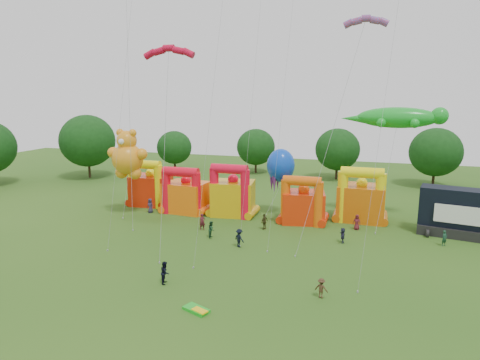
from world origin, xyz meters
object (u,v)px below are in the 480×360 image
(stage_trailer, at_px, (461,213))
(teddy_bear_kite, at_px, (127,159))
(bouncy_castle_2, at_px, (232,195))
(spectator_0, at_px, (150,206))
(octopus_kite, at_px, (278,177))
(bouncy_castle_0, at_px, (150,188))
(gecko_kite, at_px, (390,157))
(spectator_4, at_px, (264,222))

(stage_trailer, distance_m, teddy_bear_kite, 40.92)
(bouncy_castle_2, relative_size, spectator_0, 3.59)
(stage_trailer, height_order, octopus_kite, octopus_kite)
(bouncy_castle_0, bearing_deg, octopus_kite, 1.04)
(bouncy_castle_0, relative_size, stage_trailer, 0.74)
(bouncy_castle_0, distance_m, spectator_0, 4.54)
(teddy_bear_kite, relative_size, gecko_kite, 0.80)
(spectator_4, bearing_deg, octopus_kite, -154.97)
(spectator_0, xyz_separation_m, spectator_4, (16.55, -2.52, -0.04))
(stage_trailer, xyz_separation_m, octopus_kite, (-21.50, 2.45, 2.47))
(bouncy_castle_2, xyz_separation_m, spectator_4, (5.53, -4.72, -1.72))
(teddy_bear_kite, distance_m, spectator_4, 19.97)
(gecko_kite, relative_size, octopus_kite, 1.61)
(bouncy_castle_2, relative_size, stage_trailer, 0.77)
(stage_trailer, xyz_separation_m, teddy_bear_kite, (-40.52, -3.04, 4.86))
(bouncy_castle_2, relative_size, spectator_4, 3.73)
(stage_trailer, distance_m, octopus_kite, 21.78)
(teddy_bear_kite, height_order, gecko_kite, gecko_kite)
(bouncy_castle_2, height_order, teddy_bear_kite, teddy_bear_kite)
(gecko_kite, bearing_deg, bouncy_castle_0, -178.23)
(octopus_kite, height_order, spectator_4, octopus_kite)
(bouncy_castle_2, height_order, stage_trailer, bouncy_castle_2)
(gecko_kite, bearing_deg, teddy_bear_kite, -169.34)
(teddy_bear_kite, relative_size, octopus_kite, 1.29)
(teddy_bear_kite, relative_size, spectator_0, 5.86)
(octopus_kite, bearing_deg, stage_trailer, -6.51)
(spectator_4, bearing_deg, bouncy_castle_0, -81.90)
(teddy_bear_kite, xyz_separation_m, spectator_4, (18.83, -1.11, -6.56))
(teddy_bear_kite, bearing_deg, octopus_kite, 16.12)
(gecko_kite, height_order, spectator_0, gecko_kite)
(teddy_bear_kite, height_order, spectator_4, teddy_bear_kite)
(spectator_4, bearing_deg, spectator_0, -71.93)
(bouncy_castle_2, bearing_deg, gecko_kite, 7.47)
(teddy_bear_kite, height_order, spectator_0, teddy_bear_kite)
(octopus_kite, bearing_deg, bouncy_castle_0, -178.96)
(bouncy_castle_2, distance_m, octopus_kite, 6.51)
(bouncy_castle_0, distance_m, octopus_kite, 18.95)
(bouncy_castle_2, bearing_deg, spectator_0, -168.71)
(bouncy_castle_2, xyz_separation_m, teddy_bear_kite, (-13.29, -3.62, 4.83))
(octopus_kite, xyz_separation_m, spectator_0, (-16.75, -4.08, -4.14))
(gecko_kite, relative_size, spectator_0, 7.31)
(stage_trailer, relative_size, teddy_bear_kite, 0.79)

